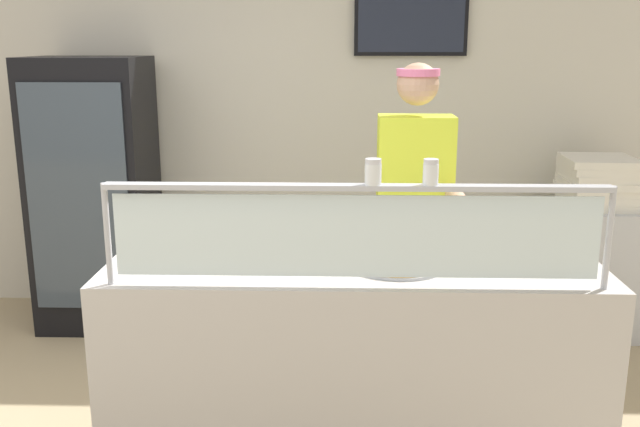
{
  "coord_description": "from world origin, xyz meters",
  "views": [
    {
      "loc": [
        0.98,
        -2.48,
        1.86
      ],
      "look_at": [
        0.9,
        0.37,
        1.16
      ],
      "focal_mm": 39.39,
      "sensor_mm": 36.0,
      "label": 1
    }
  ],
  "objects_px": {
    "parmesan_shaker": "(373,173)",
    "pizza_box_stack": "(599,182)",
    "pizza_tray": "(397,261)",
    "drink_fridge": "(95,194)",
    "pizza_server": "(409,258)",
    "pepper_flake_shaker": "(431,174)",
    "worker_figure": "(415,212)"
  },
  "relations": [
    {
      "from": "parmesan_shaker",
      "to": "drink_fridge",
      "type": "xyz_separation_m",
      "value": [
        -1.73,
        1.91,
        -0.51
      ]
    },
    {
      "from": "pizza_server",
      "to": "worker_figure",
      "type": "distance_m",
      "value": 0.74
    },
    {
      "from": "pepper_flake_shaker",
      "to": "parmesan_shaker",
      "type": "bearing_deg",
      "value": 180.0
    },
    {
      "from": "pepper_flake_shaker",
      "to": "drink_fridge",
      "type": "relative_size",
      "value": 0.05
    },
    {
      "from": "parmesan_shaker",
      "to": "pizza_box_stack",
      "type": "height_order",
      "value": "parmesan_shaker"
    },
    {
      "from": "pepper_flake_shaker",
      "to": "drink_fridge",
      "type": "distance_m",
      "value": 2.77
    },
    {
      "from": "pizza_tray",
      "to": "parmesan_shaker",
      "type": "relative_size",
      "value": 4.4
    },
    {
      "from": "parmesan_shaker",
      "to": "worker_figure",
      "type": "distance_m",
      "value": 1.08
    },
    {
      "from": "pepper_flake_shaker",
      "to": "drink_fridge",
      "type": "height_order",
      "value": "drink_fridge"
    },
    {
      "from": "pizza_server",
      "to": "pepper_flake_shaker",
      "type": "height_order",
      "value": "pepper_flake_shaker"
    },
    {
      "from": "drink_fridge",
      "to": "worker_figure",
      "type": "bearing_deg",
      "value": -25.06
    },
    {
      "from": "worker_figure",
      "to": "pizza_box_stack",
      "type": "bearing_deg",
      "value": 35.29
    },
    {
      "from": "worker_figure",
      "to": "pizza_tray",
      "type": "bearing_deg",
      "value": -101.51
    },
    {
      "from": "pepper_flake_shaker",
      "to": "drink_fridge",
      "type": "xyz_separation_m",
      "value": [
        -1.94,
        1.91,
        -0.51
      ]
    },
    {
      "from": "pizza_server",
      "to": "drink_fridge",
      "type": "relative_size",
      "value": 0.16
    },
    {
      "from": "pizza_tray",
      "to": "pizza_box_stack",
      "type": "distance_m",
      "value": 2.12
    },
    {
      "from": "worker_figure",
      "to": "parmesan_shaker",
      "type": "bearing_deg",
      "value": -105.09
    },
    {
      "from": "pizza_box_stack",
      "to": "pizza_tray",
      "type": "bearing_deg",
      "value": -131.2
    },
    {
      "from": "pizza_server",
      "to": "pizza_box_stack",
      "type": "distance_m",
      "value": 2.11
    },
    {
      "from": "pepper_flake_shaker",
      "to": "pizza_box_stack",
      "type": "height_order",
      "value": "pepper_flake_shaker"
    },
    {
      "from": "drink_fridge",
      "to": "parmesan_shaker",
      "type": "bearing_deg",
      "value": -47.85
    },
    {
      "from": "pizza_server",
      "to": "parmesan_shaker",
      "type": "xyz_separation_m",
      "value": [
        -0.17,
        -0.25,
        0.4
      ]
    },
    {
      "from": "parmesan_shaker",
      "to": "drink_fridge",
      "type": "height_order",
      "value": "drink_fridge"
    },
    {
      "from": "worker_figure",
      "to": "drink_fridge",
      "type": "distance_m",
      "value": 2.2
    },
    {
      "from": "pepper_flake_shaker",
      "to": "worker_figure",
      "type": "distance_m",
      "value": 1.05
    },
    {
      "from": "parmesan_shaker",
      "to": "pepper_flake_shaker",
      "type": "xyz_separation_m",
      "value": [
        0.21,
        0.0,
        0.0
      ]
    },
    {
      "from": "drink_fridge",
      "to": "pizza_server",
      "type": "bearing_deg",
      "value": -41.24
    },
    {
      "from": "pizza_tray",
      "to": "pizza_server",
      "type": "bearing_deg",
      "value": -23.11
    },
    {
      "from": "pizza_tray",
      "to": "drink_fridge",
      "type": "height_order",
      "value": "drink_fridge"
    },
    {
      "from": "pizza_server",
      "to": "worker_figure",
      "type": "xyz_separation_m",
      "value": [
        0.1,
        0.73,
        0.02
      ]
    },
    {
      "from": "pizza_tray",
      "to": "pizza_server",
      "type": "relative_size",
      "value": 1.52
    },
    {
      "from": "pepper_flake_shaker",
      "to": "pizza_box_stack",
      "type": "relative_size",
      "value": 0.21
    }
  ]
}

